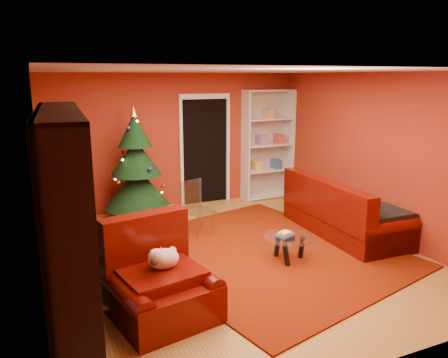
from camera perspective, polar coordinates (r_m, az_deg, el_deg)
name	(u,v)px	position (r m, az deg, el deg)	size (l,w,h in m)	color
floor	(235,257)	(6.44, 1.44, -10.11)	(5.00, 5.50, 0.05)	olive
ceiling	(236,69)	(5.91, 1.60, 14.18)	(5.00, 5.50, 0.05)	silver
wall_back	(175,141)	(8.60, -6.36, 4.96)	(5.00, 0.05, 2.60)	maroon
wall_left	(38,185)	(5.49, -23.10, -0.75)	(0.05, 5.50, 2.60)	maroon
wall_right	(378,155)	(7.45, 19.43, 3.00)	(0.05, 5.50, 2.60)	maroon
doorway	(205,152)	(8.79, -2.48, 3.55)	(1.06, 0.60, 2.16)	black
rug	(263,252)	(6.53, 5.13, -9.47)	(3.21, 3.75, 0.02)	#661904
media_unit	(66,213)	(4.99, -19.92, -4.17)	(0.44, 2.87, 2.20)	black
christmas_tree	(136,166)	(7.82, -11.41, 1.70)	(1.15, 1.15, 2.06)	black
gift_box_teal	(122,210)	(8.14, -13.23, -3.96)	(0.33, 0.33, 0.33)	#1C596A
gift_box_green	(172,215)	(7.76, -6.77, -4.72)	(0.29, 0.29, 0.29)	#286823
gift_box_red	(153,213)	(8.05, -9.24, -4.46)	(0.21, 0.21, 0.21)	maroon
white_bookshelf	(268,145)	(9.20, 5.77, 4.45)	(1.08, 0.39, 2.33)	white
armchair	(162,280)	(4.79, -8.09, -12.91)	(1.10, 1.10, 0.86)	#440703
dog	(164,259)	(4.76, -7.90, -10.28)	(0.40, 0.30, 0.28)	beige
sofa	(345,206)	(7.37, 15.55, -3.40)	(2.22, 1.00, 0.95)	#440703
coffee_table	(288,248)	(6.23, 8.40, -8.95)	(0.72, 0.72, 0.45)	gray
acrylic_chair	(199,211)	(7.09, -3.32, -4.23)	(0.41, 0.45, 0.80)	#66605B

